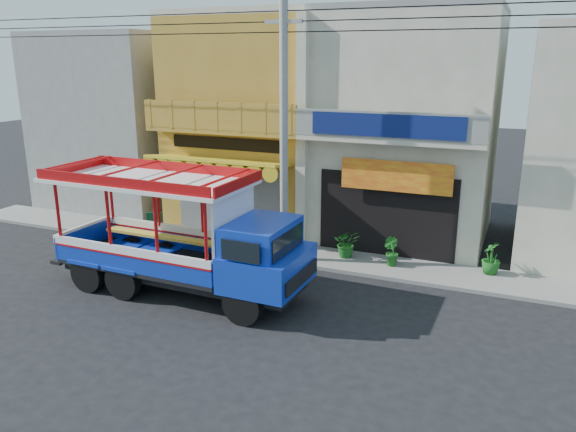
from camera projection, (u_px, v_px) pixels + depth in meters
The scene contains 12 objects.
ground at pixel (270, 305), 15.44m from camera, with size 90.00×90.00×0.00m, color black.
sidewalk at pixel (319, 257), 18.97m from camera, with size 30.00×2.00×0.12m, color slate.
shophouse_left at pixel (262, 120), 22.87m from camera, with size 6.00×7.50×8.24m.
shophouse_right at pixel (409, 127), 20.63m from camera, with size 6.00×6.75×8.24m.
party_pilaster at pixel (302, 136), 19.02m from camera, with size 0.35×0.30×8.00m, color #B5AF94.
filler_building_left at pixel (124, 120), 25.61m from camera, with size 6.00×6.00×7.60m, color gray.
utility_pole at pixel (288, 109), 17.31m from camera, with size 28.00×0.26×9.00m.
songthaew_truck at pixel (195, 239), 15.58m from camera, with size 7.70×2.74×3.57m.
green_sign at pixel (155, 226), 21.01m from camera, with size 0.57×0.43×0.89m.
potted_plant_a at pixel (347, 243), 18.72m from camera, with size 0.86×0.75×0.96m, color #185619.
potted_plant_b at pixel (391, 252), 17.97m from camera, with size 0.50×0.41×0.92m, color #185619.
potted_plant_c at pixel (491, 258), 17.25m from camera, with size 0.57×0.57×1.01m, color #185619.
Camera 1 is at (5.97, -12.87, 6.59)m, focal length 35.00 mm.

